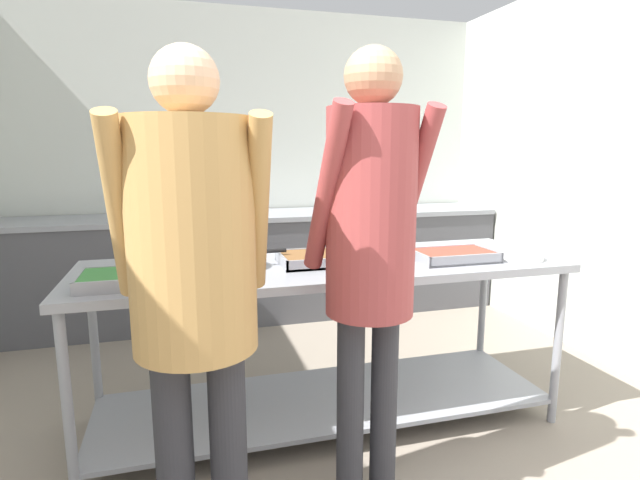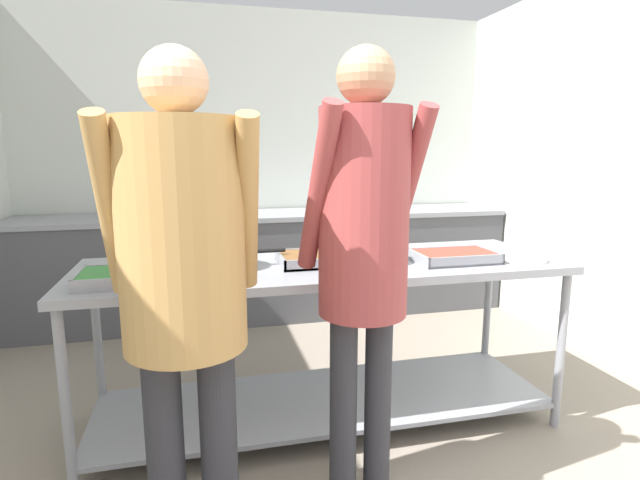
% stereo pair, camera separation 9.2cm
% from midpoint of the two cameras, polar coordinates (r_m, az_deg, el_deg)
% --- Properties ---
extents(wall_rear, '(4.29, 0.06, 2.65)m').
position_cam_midpoint_polar(wall_rear, '(4.63, -5.97, 8.82)').
color(wall_rear, silver).
rests_on(wall_rear, ground_plane).
extents(wall_right, '(0.06, 4.09, 2.65)m').
position_cam_midpoint_polar(wall_right, '(3.77, 33.12, 6.88)').
color(wall_right, silver).
rests_on(wall_right, ground_plane).
extents(back_counter, '(4.13, 0.65, 0.91)m').
position_cam_midpoint_polar(back_counter, '(4.37, -5.12, -2.78)').
color(back_counter, '#4C4C51').
rests_on(back_counter, ground_plane).
extents(serving_counter, '(2.44, 0.78, 0.87)m').
position_cam_midpoint_polar(serving_counter, '(2.62, 1.53, -8.61)').
color(serving_counter, gray).
rests_on(serving_counter, ground_plane).
extents(serving_tray_greens, '(0.42, 0.29, 0.05)m').
position_cam_midpoint_polar(serving_tray_greens, '(2.31, -19.94, -3.96)').
color(serving_tray_greens, gray).
rests_on(serving_tray_greens, serving_counter).
extents(sauce_pan, '(0.41, 0.27, 0.08)m').
position_cam_midpoint_polar(sauce_pan, '(2.47, -9.13, -2.06)').
color(sauce_pan, gray).
rests_on(sauce_pan, serving_counter).
extents(serving_tray_vegetables, '(0.39, 0.29, 0.05)m').
position_cam_midpoint_polar(serving_tray_vegetables, '(2.52, 0.73, -2.16)').
color(serving_tray_vegetables, gray).
rests_on(serving_tray_vegetables, serving_counter).
extents(broccoli_bowl, '(0.23, 0.23, 0.11)m').
position_cam_midpoint_polar(broccoli_bowl, '(2.57, 8.41, -1.55)').
color(broccoli_bowl, silver).
rests_on(broccoli_bowl, serving_counter).
extents(serving_tray_roast, '(0.41, 0.26, 0.05)m').
position_cam_midpoint_polar(serving_tray_roast, '(2.67, 16.05, -1.86)').
color(serving_tray_roast, gray).
rests_on(serving_tray_roast, serving_counter).
extents(plate_stack, '(0.23, 0.23, 0.04)m').
position_cam_midpoint_polar(plate_stack, '(2.81, 23.08, -1.84)').
color(plate_stack, white).
rests_on(plate_stack, serving_counter).
extents(guest_serving_left, '(0.46, 0.39, 1.80)m').
position_cam_midpoint_polar(guest_serving_left, '(1.86, 6.39, 0.47)').
color(guest_serving_left, '#2D2D33').
rests_on(guest_serving_left, ground_plane).
extents(guest_serving_right, '(0.50, 0.40, 1.75)m').
position_cam_midpoint_polar(guest_serving_right, '(1.66, -13.84, -2.78)').
color(guest_serving_right, '#2D2D33').
rests_on(guest_serving_right, ground_plane).
extents(water_bottle, '(0.07, 0.07, 0.25)m').
position_cam_midpoint_polar(water_bottle, '(4.66, 9.31, 4.97)').
color(water_bottle, silver).
rests_on(water_bottle, back_counter).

